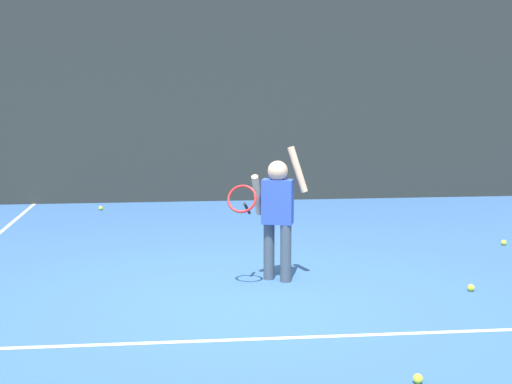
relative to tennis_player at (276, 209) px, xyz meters
The scene contains 9 objects.
ground_plane 0.98m from the tennis_player, 121.83° to the right, with size 20.00×20.00×0.00m, color #335B93.
court_line_baseline 1.80m from the tennis_player, 102.11° to the right, with size 9.00×0.05×0.00m, color white.
back_fence_windscreen 5.02m from the tennis_player, 94.03° to the left, with size 11.82×0.08×3.40m, color #282D2B.
fence_post_1 5.10m from the tennis_player, 93.99° to the left, with size 0.09×0.09×3.55m, color slate.
tennis_player is the anchor object (origin of this frame).
tennis_ball_0 2.01m from the tennis_player, 17.03° to the right, with size 0.07×0.07×0.07m, color #CCE033.
tennis_ball_1 2.70m from the tennis_player, 76.46° to the right, with size 0.07×0.07×0.07m, color #CCE033.
tennis_ball_2 3.29m from the tennis_player, 23.07° to the left, with size 0.07×0.07×0.07m, color #CCE033.
tennis_ball_3 4.78m from the tennis_player, 117.40° to the left, with size 0.07×0.07×0.07m, color #CCE033.
Camera 1 is at (-0.57, -6.33, 1.97)m, focal length 50.29 mm.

